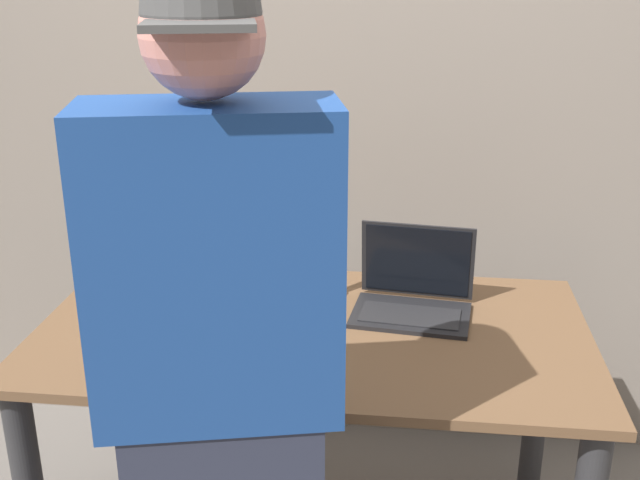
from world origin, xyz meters
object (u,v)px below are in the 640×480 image
Objects in this scene: beer_bottle_brown at (248,289)px; beer_bottle_amber at (252,278)px; person_figure at (222,408)px; laptop at (413,292)px; beer_bottle_green at (296,271)px.

beer_bottle_amber is at bearing 95.69° from beer_bottle_brown.
beer_bottle_brown is 0.53m from person_figure.
person_figure is (0.06, -0.52, -0.02)m from beer_bottle_brown.
laptop is 1.16× the size of beer_bottle_green.
person_figure reaches higher than beer_bottle_green.
laptop is 0.45m from beer_bottle_amber.
laptop is 0.20× the size of person_figure.
person_figure is at bearing -84.00° from beer_bottle_amber.
beer_bottle_green reaches higher than laptop.
beer_bottle_green reaches higher than beer_bottle_amber.
beer_bottle_green is at bearing 28.47° from beer_bottle_amber.
beer_bottle_brown is (-0.43, -0.18, 0.07)m from laptop.
beer_bottle_brown reaches higher than beer_bottle_amber.
person_figure reaches higher than beer_bottle_brown.
beer_bottle_green is at bearing 86.14° from person_figure.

